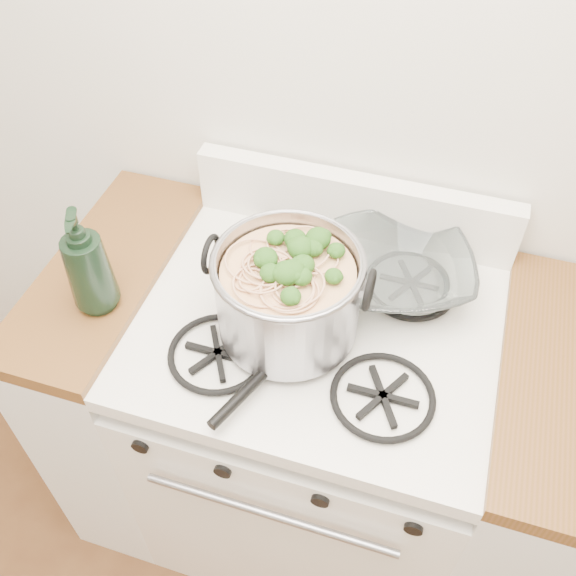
{
  "coord_description": "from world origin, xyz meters",
  "views": [
    {
      "loc": [
        0.2,
        0.42,
        1.96
      ],
      "look_at": [
        -0.05,
        1.22,
        1.04
      ],
      "focal_mm": 40.0,
      "sensor_mm": 36.0,
      "label": 1
    }
  ],
  "objects_px": {
    "stock_pot": "(288,294)",
    "bottle": "(86,261)",
    "gas_range": "(312,433)",
    "glass_bowl": "(397,275)",
    "spatula": "(298,339)"
  },
  "relations": [
    {
      "from": "gas_range",
      "to": "bottle",
      "type": "relative_size",
      "value": 3.64
    },
    {
      "from": "spatula",
      "to": "gas_range",
      "type": "bearing_deg",
      "value": 96.97
    },
    {
      "from": "bottle",
      "to": "gas_range",
      "type": "bearing_deg",
      "value": -11.24
    },
    {
      "from": "gas_range",
      "to": "stock_pot",
      "type": "distance_m",
      "value": 0.59
    },
    {
      "from": "gas_range",
      "to": "glass_bowl",
      "type": "xyz_separation_m",
      "value": [
        0.14,
        0.15,
        0.5
      ]
    },
    {
      "from": "stock_pot",
      "to": "bottle",
      "type": "bearing_deg",
      "value": -171.49
    },
    {
      "from": "stock_pot",
      "to": "spatula",
      "type": "relative_size",
      "value": 1.05
    },
    {
      "from": "stock_pot",
      "to": "spatula",
      "type": "height_order",
      "value": "stock_pot"
    },
    {
      "from": "gas_range",
      "to": "bottle",
      "type": "height_order",
      "value": "bottle"
    },
    {
      "from": "spatula",
      "to": "bottle",
      "type": "height_order",
      "value": "bottle"
    },
    {
      "from": "glass_bowl",
      "to": "bottle",
      "type": "bearing_deg",
      "value": -156.85
    },
    {
      "from": "spatula",
      "to": "bottle",
      "type": "bearing_deg",
      "value": -155.61
    },
    {
      "from": "stock_pot",
      "to": "bottle",
      "type": "height_order",
      "value": "bottle"
    },
    {
      "from": "gas_range",
      "to": "glass_bowl",
      "type": "distance_m",
      "value": 0.54
    },
    {
      "from": "gas_range",
      "to": "glass_bowl",
      "type": "bearing_deg",
      "value": 47.88
    }
  ]
}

